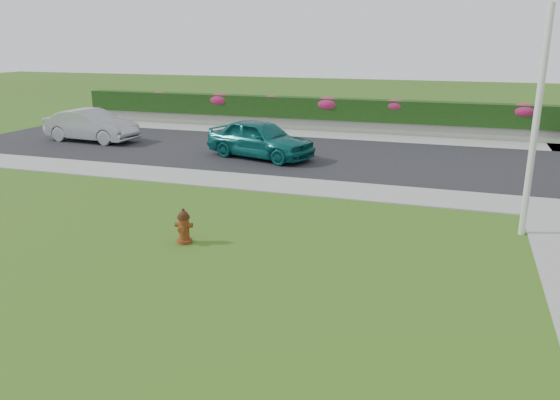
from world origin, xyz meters
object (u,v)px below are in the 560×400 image
(sedan_teal, at_px, (260,139))
(utility_pole, at_px, (536,125))
(fire_hydrant, at_px, (184,227))
(sedan_silver, at_px, (92,125))

(sedan_teal, relative_size, utility_pole, 0.83)
(fire_hydrant, height_order, sedan_teal, sedan_teal)
(sedan_silver, height_order, utility_pole, utility_pole)
(fire_hydrant, height_order, utility_pole, utility_pole)
(sedan_silver, relative_size, utility_pole, 0.83)
(fire_hydrant, bearing_deg, sedan_silver, 126.24)
(sedan_teal, height_order, sedan_silver, sedan_teal)
(fire_hydrant, height_order, sedan_silver, sedan_silver)
(fire_hydrant, relative_size, sedan_teal, 0.19)
(fire_hydrant, distance_m, sedan_teal, 9.69)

